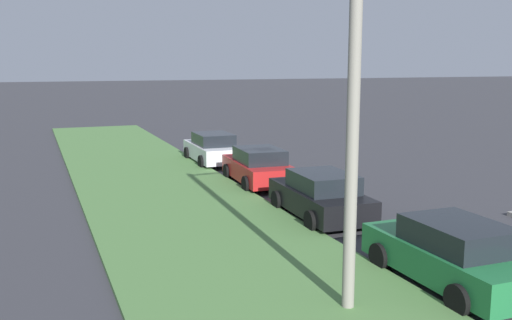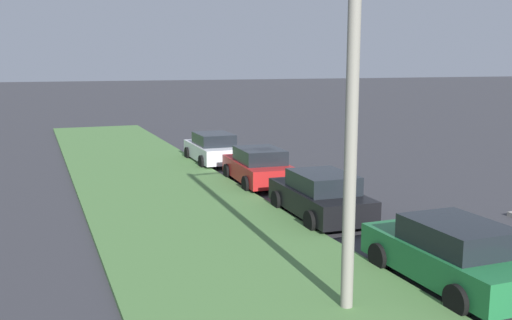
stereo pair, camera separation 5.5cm
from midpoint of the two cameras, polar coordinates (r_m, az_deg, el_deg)
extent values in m
cube|color=#517F42|center=(15.09, -3.31, -8.72)|extent=(60.00, 6.00, 0.12)
cube|color=#1E6B38|center=(13.41, 18.64, -9.31)|extent=(4.31, 1.82, 0.70)
cube|color=black|center=(13.08, 19.35, -6.96)|extent=(2.21, 1.61, 0.55)
cylinder|color=black|center=(14.00, 12.14, -9.29)|extent=(0.64, 0.22, 0.64)
cylinder|color=black|center=(15.02, 17.97, -8.23)|extent=(0.64, 0.22, 0.64)
cylinder|color=black|center=(11.99, 19.36, -12.93)|extent=(0.64, 0.22, 0.64)
cube|color=black|center=(18.14, 6.37, -3.94)|extent=(4.37, 1.97, 0.70)
cube|color=black|center=(17.83, 6.68, -2.13)|extent=(2.26, 1.69, 0.55)
cylinder|color=black|center=(19.06, 2.17, -4.00)|extent=(0.65, 0.25, 0.64)
cylinder|color=black|center=(19.76, 7.05, -3.57)|extent=(0.65, 0.25, 0.64)
cylinder|color=black|center=(16.65, 5.52, -6.05)|extent=(0.65, 0.25, 0.64)
cylinder|color=black|center=(17.45, 10.94, -5.45)|extent=(0.65, 0.25, 0.64)
cube|color=red|center=(22.97, 0.28, -1.00)|extent=(4.39, 2.04, 0.70)
cube|color=black|center=(22.67, 0.44, 0.46)|extent=(2.29, 1.72, 0.55)
cylinder|color=black|center=(24.03, -2.77, -1.14)|extent=(0.65, 0.26, 0.64)
cylinder|color=black|center=(24.56, 1.28, -0.90)|extent=(0.65, 0.26, 0.64)
cylinder|color=black|center=(21.49, -0.87, -2.42)|extent=(0.65, 0.26, 0.64)
cylinder|color=black|center=(22.07, 3.60, -2.12)|extent=(0.65, 0.26, 0.64)
cube|color=silver|center=(27.84, -4.23, 0.85)|extent=(4.32, 1.85, 0.70)
cube|color=black|center=(27.56, -4.13, 2.07)|extent=(2.22, 1.63, 0.55)
cylinder|color=black|center=(28.94, -6.69, 0.64)|extent=(0.64, 0.23, 0.64)
cylinder|color=black|center=(29.41, -3.28, 0.84)|extent=(0.64, 0.23, 0.64)
cylinder|color=black|center=(26.36, -5.28, -0.21)|extent=(0.64, 0.23, 0.64)
cylinder|color=black|center=(26.88, -1.57, 0.02)|extent=(0.64, 0.23, 0.64)
cylinder|color=gray|center=(10.81, 9.54, 3.88)|extent=(0.24, 0.24, 7.50)
camera|label=1|loc=(0.03, -89.92, 0.01)|focal=40.59mm
camera|label=2|loc=(0.03, 90.08, -0.01)|focal=40.59mm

